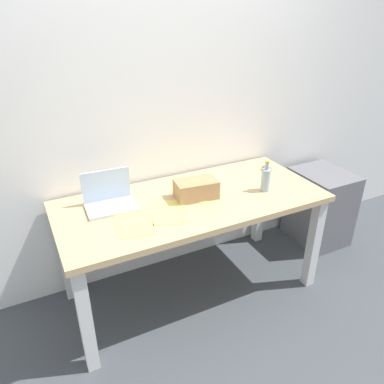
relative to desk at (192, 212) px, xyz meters
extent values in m
plane|color=#42474C|center=(0.00, 0.00, -0.66)|extent=(8.00, 8.00, 0.00)
cube|color=white|center=(0.00, 0.45, 0.64)|extent=(5.20, 0.08, 2.60)
cube|color=tan|center=(0.00, 0.00, 0.08)|extent=(1.73, 0.77, 0.04)
cube|color=silver|center=(-0.81, -0.33, -0.30)|extent=(0.07, 0.07, 0.72)
cube|color=silver|center=(0.81, -0.33, -0.30)|extent=(0.07, 0.07, 0.72)
cube|color=silver|center=(-0.81, 0.33, -0.30)|extent=(0.07, 0.07, 0.72)
cube|color=silver|center=(0.81, 0.33, -0.30)|extent=(0.07, 0.07, 0.72)
cube|color=silver|center=(-0.50, 0.10, 0.11)|extent=(0.31, 0.21, 0.02)
cube|color=silver|center=(-0.50, 0.20, 0.22)|extent=(0.30, 0.03, 0.20)
cylinder|color=#99B7C1|center=(0.50, -0.11, 0.18)|extent=(0.06, 0.06, 0.15)
cylinder|color=#99B7C1|center=(0.50, -0.11, 0.28)|extent=(0.03, 0.03, 0.05)
cylinder|color=gold|center=(0.50, -0.11, 0.31)|extent=(0.03, 0.03, 0.01)
ellipsoid|color=#D84C38|center=(0.71, 0.15, 0.12)|extent=(0.06, 0.10, 0.03)
cube|color=tan|center=(0.03, 0.01, 0.16)|extent=(0.29, 0.19, 0.12)
cube|color=#F4E06B|center=(-0.43, -0.12, 0.10)|extent=(0.26, 0.33, 0.00)
cube|color=#F4E06B|center=(-0.20, -0.09, 0.10)|extent=(0.29, 0.35, 0.00)
cube|color=#F4E06B|center=(0.07, 0.08, 0.10)|extent=(0.30, 0.35, 0.00)
cube|color=slate|center=(1.29, 0.11, -0.34)|extent=(0.40, 0.48, 0.64)
camera|label=1|loc=(-0.95, -1.90, 1.24)|focal=34.84mm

